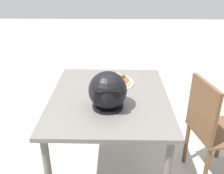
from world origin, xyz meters
The scene contains 6 objects.
ground_plane centered at (0.00, 0.00, 0.00)m, with size 14.00×14.00×0.00m, color #B2ADA3.
dining_table centered at (0.00, 0.00, 0.68)m, with size 0.89×1.07×0.77m.
pizza_plate centered at (-0.04, -0.22, 0.78)m, with size 0.32×0.32×0.01m, color white.
pizza centered at (-0.04, -0.21, 0.80)m, with size 0.28×0.28×0.05m.
motorcycle_helmet centered at (0.01, 0.17, 0.90)m, with size 0.26×0.26×0.26m.
chair_side centered at (-0.81, 0.00, 0.51)m, with size 0.48×0.48×0.90m.
Camera 1 is at (-0.05, 1.69, 1.67)m, focal length 40.48 mm.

